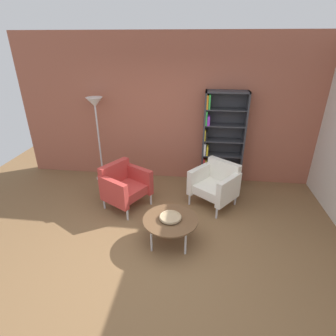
{
  "coord_description": "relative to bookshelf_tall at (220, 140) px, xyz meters",
  "views": [
    {
      "loc": [
        0.53,
        -2.86,
        2.73
      ],
      "look_at": [
        0.07,
        0.84,
        0.95
      ],
      "focal_mm": 28.71,
      "sensor_mm": 36.0,
      "label": 1
    }
  ],
  "objects": [
    {
      "name": "brick_back_panel",
      "position": [
        -0.93,
        0.2,
        0.51
      ],
      "size": [
        6.4,
        0.12,
        2.9
      ],
      "primitive_type": "cube",
      "color": "#9E5642",
      "rests_on": "ground_plane"
    },
    {
      "name": "floor_lamp_torchiere",
      "position": [
        -2.45,
        -0.12,
        0.5
      ],
      "size": [
        0.32,
        0.32,
        1.74
      ],
      "color": "silver",
      "rests_on": "ground_plane"
    },
    {
      "name": "decorative_bowl",
      "position": [
        -0.76,
        -1.96,
        -0.51
      ],
      "size": [
        0.32,
        0.32,
        0.05
      ],
      "color": "tan",
      "rests_on": "coffee_table_low"
    },
    {
      "name": "armchair_spare_guest",
      "position": [
        -0.08,
        -0.83,
        -0.53
      ],
      "size": [
        0.95,
        0.94,
        0.78
      ],
      "rotation": [
        0.0,
        0.0,
        -0.65
      ],
      "color": "white",
      "rests_on": "ground_plane"
    },
    {
      "name": "ground_plane",
      "position": [
        -0.93,
        -2.26,
        -0.94
      ],
      "size": [
        8.32,
        8.32,
        0.0
      ],
      "primitive_type": "plane",
      "color": "brown"
    },
    {
      "name": "bookshelf_tall",
      "position": [
        0.0,
        0.0,
        0.0
      ],
      "size": [
        0.8,
        0.3,
        1.9
      ],
      "color": "#333338",
      "rests_on": "ground_plane"
    },
    {
      "name": "armchair_near_window",
      "position": [
        -1.69,
        -1.09,
        -0.53
      ],
      "size": [
        0.91,
        0.93,
        0.78
      ],
      "rotation": [
        0.0,
        0.0,
        1.04
      ],
      "color": "#B73833",
      "rests_on": "ground_plane"
    },
    {
      "name": "coffee_table_low",
      "position": [
        -0.76,
        -1.96,
        -0.57
      ],
      "size": [
        0.8,
        0.8,
        0.4
      ],
      "color": "brown",
      "rests_on": "ground_plane"
    }
  ]
}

